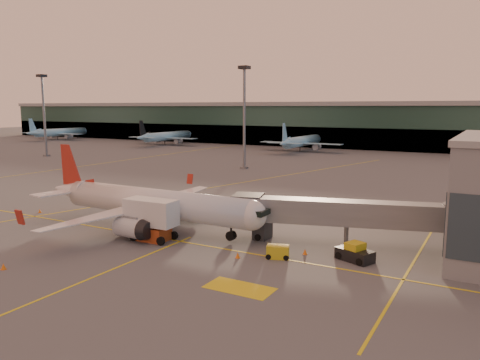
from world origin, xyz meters
The scene contains 16 objects.
ground centered at (0.00, 0.00, 0.00)m, with size 600.00×600.00×0.00m, color #4C4F54.
taxi_markings centered at (-7.32, 44.49, 0.01)m, with size 100.12×173.00×0.01m.
terminal centered at (0.00, 141.79, 8.76)m, with size 400.00×20.00×17.60m.
mast_west_far centered at (-90.00, 62.00, 14.86)m, with size 2.40×2.40×25.60m.
mast_west_near centered at (-20.00, 66.00, 14.86)m, with size 2.40×2.40×25.60m.
distant_aircraft_row centered at (-21.00, 118.00, 0.00)m, with size 290.00×34.00×13.00m.
main_airplane centered at (-1.89, 7.66, 3.35)m, with size 34.05×30.58×10.30m.
jet_bridge centered at (23.66, 13.13, 3.61)m, with size 27.03×10.35×5.33m.
catering_truck centered at (1.75, 3.86, 2.77)m, with size 6.39×3.07×4.87m.
gpu_cart centered at (17.49, 4.97, 0.66)m, with size 2.65×2.07×1.36m.
pushback_tug centered at (24.65, 8.08, 0.78)m, with size 4.18×3.24×1.91m.
cone_nose centered at (19.48, 7.56, 0.29)m, with size 0.47×0.47×0.59m.
cone_tail centered at (-22.14, 6.93, 0.28)m, with size 0.46×0.46×0.58m.
cone_wing_right centered at (-4.14, -11.09, 0.30)m, with size 0.49×0.49×0.63m.
cone_wing_left centered at (-2.14, 25.05, 0.29)m, with size 0.47×0.47×0.60m.
cone_fwd centered at (13.84, 3.00, 0.29)m, with size 0.48×0.48×0.61m.
Camera 1 is at (36.88, -37.58, 15.47)m, focal length 35.00 mm.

